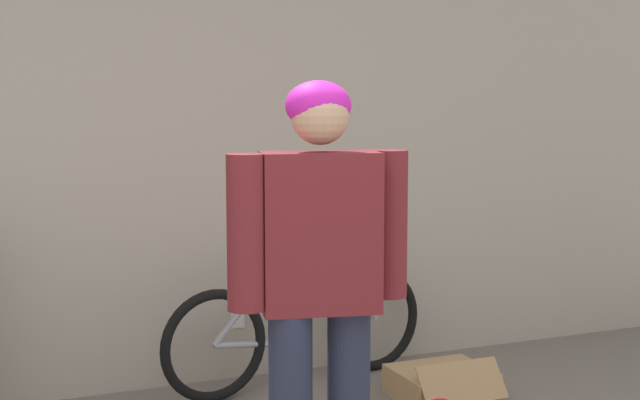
% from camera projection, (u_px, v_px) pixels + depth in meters
% --- Properties ---
extents(wall_back, '(8.00, 0.07, 2.60)m').
position_uv_depth(wall_back, '(135.00, 152.00, 4.75)').
color(wall_back, '#B7AD99').
rests_on(wall_back, ground_plane).
extents(person, '(0.72, 0.31, 1.65)m').
position_uv_depth(person, '(320.00, 271.00, 3.32)').
color(person, '#23283D').
rests_on(person, ground_plane).
extents(bicycle, '(1.62, 0.46, 0.67)m').
position_uv_depth(bicycle, '(299.00, 328.00, 4.91)').
color(bicycle, black).
rests_on(bicycle, ground_plane).
extents(cardboard_box, '(0.50, 0.49, 0.24)m').
position_uv_depth(cardboard_box, '(442.00, 383.00, 4.73)').
color(cardboard_box, tan).
rests_on(cardboard_box, ground_plane).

